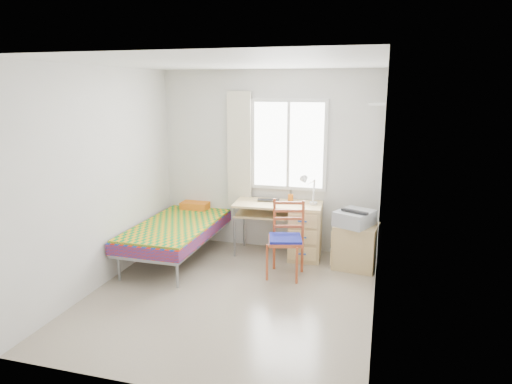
{
  "coord_description": "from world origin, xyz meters",
  "views": [
    {
      "loc": [
        1.6,
        -4.62,
        2.36
      ],
      "look_at": [
        0.15,
        0.55,
        1.12
      ],
      "focal_mm": 32.0,
      "sensor_mm": 36.0,
      "label": 1
    }
  ],
  "objects_px": {
    "chair": "(287,234)",
    "cabinet": "(356,246)",
    "bed": "(182,226)",
    "printer": "(355,218)",
    "desk": "(300,229)"
  },
  "relations": [
    {
      "from": "chair",
      "to": "cabinet",
      "type": "distance_m",
      "value": 1.0
    },
    {
      "from": "bed",
      "to": "printer",
      "type": "distance_m",
      "value": 2.4
    },
    {
      "from": "cabinet",
      "to": "printer",
      "type": "bearing_deg",
      "value": -121.26
    },
    {
      "from": "chair",
      "to": "cabinet",
      "type": "relative_size",
      "value": 1.59
    },
    {
      "from": "cabinet",
      "to": "chair",
      "type": "bearing_deg",
      "value": -141.43
    },
    {
      "from": "bed",
      "to": "desk",
      "type": "xyz_separation_m",
      "value": [
        1.63,
        0.4,
        -0.02
      ]
    },
    {
      "from": "chair",
      "to": "printer",
      "type": "relative_size",
      "value": 1.62
    },
    {
      "from": "chair",
      "to": "desk",
      "type": "bearing_deg",
      "value": 70.31
    },
    {
      "from": "desk",
      "to": "printer",
      "type": "height_order",
      "value": "printer"
    },
    {
      "from": "bed",
      "to": "desk",
      "type": "relative_size",
      "value": 1.66
    },
    {
      "from": "cabinet",
      "to": "printer",
      "type": "height_order",
      "value": "printer"
    },
    {
      "from": "cabinet",
      "to": "printer",
      "type": "distance_m",
      "value": 0.4
    },
    {
      "from": "chair",
      "to": "printer",
      "type": "distance_m",
      "value": 0.94
    },
    {
      "from": "desk",
      "to": "chair",
      "type": "xyz_separation_m",
      "value": [
        -0.06,
        -0.66,
        0.13
      ]
    },
    {
      "from": "cabinet",
      "to": "desk",
      "type": "bearing_deg",
      "value": 175.62
    }
  ]
}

